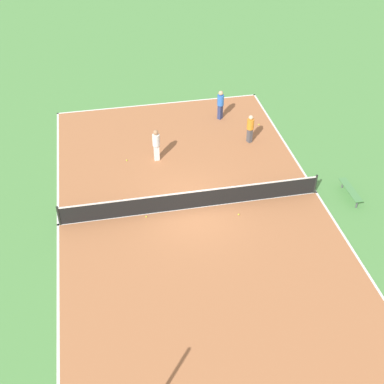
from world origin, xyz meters
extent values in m
plane|color=#518E47|center=(0.00, 0.00, 0.00)|extent=(80.00, 80.00, 0.00)
cube|color=#AD6B42|center=(0.00, 0.00, 0.01)|extent=(11.69, 19.76, 0.02)
cube|color=white|center=(-5.80, 0.00, 0.02)|extent=(0.10, 19.76, 0.00)
cube|color=white|center=(5.80, 0.00, 0.02)|extent=(0.10, 19.76, 0.00)
cube|color=white|center=(0.00, -9.83, 0.02)|extent=(11.69, 0.10, 0.00)
cube|color=white|center=(0.00, 0.00, 0.02)|extent=(11.69, 0.10, 0.00)
cylinder|color=black|center=(-5.70, 0.00, 0.50)|extent=(0.10, 0.10, 0.96)
cylinder|color=black|center=(5.70, 0.00, 0.50)|extent=(0.10, 0.10, 0.96)
cube|color=black|center=(0.00, 0.00, 0.48)|extent=(11.39, 0.03, 0.91)
cube|color=white|center=(0.00, 0.00, 0.90)|extent=(11.39, 0.04, 0.06)
cube|color=#4C8C4C|center=(-7.12, 0.62, 0.43)|extent=(0.36, 1.80, 0.04)
cylinder|color=#4C4C51|center=(-7.12, -0.13, 0.21)|extent=(0.08, 0.08, 0.41)
cylinder|color=#4C4C51|center=(-7.12, 1.37, 0.21)|extent=(0.08, 0.08, 0.41)
cube|color=navy|center=(-3.09, -7.45, 0.45)|extent=(0.32, 0.32, 0.84)
cylinder|color=blue|center=(-3.09, -7.45, 1.16)|extent=(0.51, 0.51, 0.59)
sphere|color=tan|center=(-3.09, -7.45, 1.59)|extent=(0.25, 0.25, 0.25)
cube|color=white|center=(0.96, -4.07, 0.45)|extent=(0.26, 0.21, 0.85)
cylinder|color=silver|center=(0.96, -4.07, 1.17)|extent=(0.38, 0.38, 0.59)
sphere|color=#A87A56|center=(0.96, -4.07, 1.59)|extent=(0.25, 0.25, 0.25)
cube|color=#4C4C51|center=(-4.00, -4.78, 0.41)|extent=(0.27, 0.31, 0.78)
cylinder|color=orange|center=(-4.00, -4.78, 1.07)|extent=(0.46, 0.46, 0.54)
sphere|color=beige|center=(-4.00, -4.78, 1.46)|extent=(0.23, 0.23, 0.23)
sphere|color=#CCE033|center=(-5.01, -6.32, 0.06)|extent=(0.07, 0.07, 0.07)
sphere|color=#CCE033|center=(2.06, 0.25, 0.06)|extent=(0.07, 0.07, 0.07)
sphere|color=#CCE033|center=(2.45, -4.25, 0.06)|extent=(0.07, 0.07, 0.07)
sphere|color=#CCE033|center=(-1.89, 0.89, 0.06)|extent=(0.07, 0.07, 0.07)
camera|label=1|loc=(3.59, 17.90, 14.85)|focal=50.00mm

